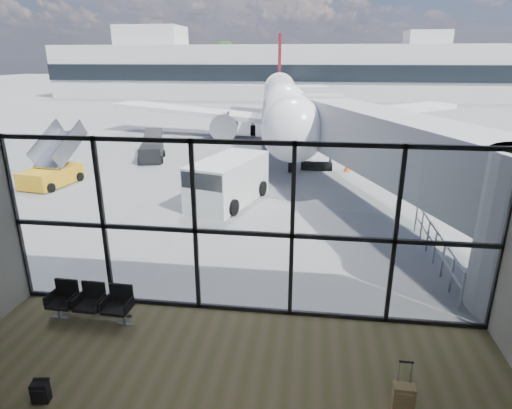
% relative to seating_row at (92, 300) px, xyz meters
% --- Properties ---
extents(ground, '(220.00, 220.00, 0.00)m').
position_rel_seating_row_xyz_m(ground, '(3.72, 40.84, -0.53)').
color(ground, slate).
rests_on(ground, ground).
extents(lounge_shell, '(12.02, 8.01, 4.51)m').
position_rel_seating_row_xyz_m(lounge_shell, '(3.72, -3.96, 2.12)').
color(lounge_shell, brown).
rests_on(lounge_shell, ground).
extents(glass_curtain_wall, '(12.10, 0.12, 4.50)m').
position_rel_seating_row_xyz_m(glass_curtain_wall, '(3.72, 0.84, 1.72)').
color(glass_curtain_wall, white).
rests_on(glass_curtain_wall, ground).
extents(jet_bridge, '(8.00, 16.50, 4.33)m').
position_rel_seating_row_xyz_m(jet_bridge, '(8.62, 7.91, 2.23)').
color(jet_bridge, '#939598').
rests_on(jet_bridge, ground).
extents(apron_railing, '(0.06, 5.46, 1.11)m').
position_rel_seating_row_xyz_m(apron_railing, '(9.32, 4.34, 0.19)').
color(apron_railing, gray).
rests_on(apron_railing, ground).
extents(far_terminal, '(80.00, 12.20, 11.00)m').
position_rel_seating_row_xyz_m(far_terminal, '(3.13, 62.81, 3.68)').
color(far_terminal, '#B8B8B3').
rests_on(far_terminal, ground).
extents(tree_0, '(4.95, 4.95, 7.12)m').
position_rel_seating_row_xyz_m(tree_0, '(-41.28, 72.84, 4.10)').
color(tree_0, '#382619').
rests_on(tree_0, ground).
extents(tree_1, '(5.61, 5.61, 8.07)m').
position_rel_seating_row_xyz_m(tree_1, '(-35.28, 72.84, 4.72)').
color(tree_1, '#382619').
rests_on(tree_1, ground).
extents(tree_2, '(6.27, 6.27, 9.03)m').
position_rel_seating_row_xyz_m(tree_2, '(-29.28, 72.84, 5.34)').
color(tree_2, '#382619').
rests_on(tree_2, ground).
extents(tree_3, '(4.95, 4.95, 7.12)m').
position_rel_seating_row_xyz_m(tree_3, '(-23.28, 72.84, 4.10)').
color(tree_3, '#382619').
rests_on(tree_3, ground).
extents(tree_4, '(5.61, 5.61, 8.07)m').
position_rel_seating_row_xyz_m(tree_4, '(-17.28, 72.84, 4.72)').
color(tree_4, '#382619').
rests_on(tree_4, ground).
extents(tree_5, '(6.27, 6.27, 9.03)m').
position_rel_seating_row_xyz_m(tree_5, '(-11.28, 72.84, 5.34)').
color(tree_5, '#382619').
rests_on(tree_5, ground).
extents(seating_row, '(2.16, 0.67, 0.96)m').
position_rel_seating_row_xyz_m(seating_row, '(0.00, 0.00, 0.00)').
color(seating_row, gray).
rests_on(seating_row, ground).
extents(backpack, '(0.34, 0.32, 0.47)m').
position_rel_seating_row_xyz_m(backpack, '(0.36, -2.76, -0.30)').
color(backpack, black).
rests_on(backpack, ground).
extents(suitcase, '(0.39, 0.30, 1.05)m').
position_rel_seating_row_xyz_m(suitcase, '(7.17, -2.12, -0.21)').
color(suitcase, '#957B53').
rests_on(suitcase, ground).
extents(airliner, '(29.17, 33.89, 8.74)m').
position_rel_seating_row_xyz_m(airliner, '(2.75, 28.11, 2.13)').
color(airliner, silver).
rests_on(airliner, ground).
extents(service_van, '(3.24, 4.98, 2.00)m').
position_rel_seating_row_xyz_m(service_van, '(1.58, 9.42, 0.50)').
color(service_van, silver).
rests_on(service_van, ground).
extents(belt_loader, '(2.20, 3.93, 1.72)m').
position_rel_seating_row_xyz_m(belt_loader, '(-4.84, 17.11, 0.05)').
color(belt_loader, black).
rests_on(belt_loader, ground).
extents(mobile_stairs, '(2.32, 3.77, 2.49)m').
position_rel_seating_row_xyz_m(mobile_stairs, '(-7.93, 11.07, 0.07)').
color(mobile_stairs, orange).
rests_on(mobile_stairs, ground).
extents(traffic_cone_a, '(0.48, 0.48, 0.68)m').
position_rel_seating_row_xyz_m(traffic_cone_a, '(1.26, 13.06, -0.21)').
color(traffic_cone_a, red).
rests_on(traffic_cone_a, ground).
extents(traffic_cone_b, '(0.39, 0.39, 0.56)m').
position_rel_seating_row_xyz_m(traffic_cone_b, '(7.37, 15.83, -0.27)').
color(traffic_cone_b, '#FF540D').
rests_on(traffic_cone_b, ground).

